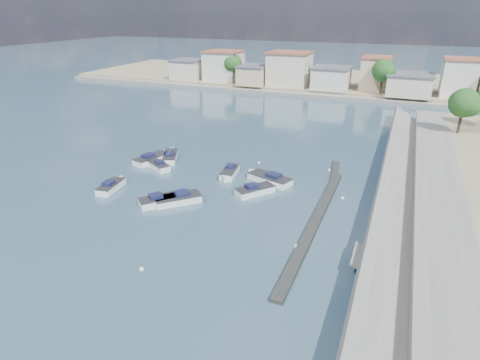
# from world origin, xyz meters

# --- Properties ---
(ground) EXTENTS (400.00, 400.00, 0.00)m
(ground) POSITION_xyz_m (0.00, 40.00, 0.00)
(ground) COLOR #314D62
(ground) RESTS_ON ground
(seawall_walkway) EXTENTS (5.00, 90.00, 1.80)m
(seawall_walkway) POSITION_xyz_m (18.50, 13.00, 0.90)
(seawall_walkway) COLOR slate
(seawall_walkway) RESTS_ON ground
(breakwater) EXTENTS (2.00, 31.02, 0.35)m
(breakwater) POSITION_xyz_m (6.90, 12.69, 0.17)
(breakwater) COLOR black
(breakwater) RESTS_ON ground
(far_shore_land) EXTENTS (160.00, 40.00, 1.40)m
(far_shore_land) POSITION_xyz_m (0.00, 92.00, 0.70)
(far_shore_land) COLOR gray
(far_shore_land) RESTS_ON ground
(far_shore_quay) EXTENTS (160.00, 2.50, 0.80)m
(far_shore_quay) POSITION_xyz_m (0.00, 71.00, 0.40)
(far_shore_quay) COLOR slate
(far_shore_quay) RESTS_ON ground
(far_town) EXTENTS (113.01, 12.80, 8.35)m
(far_town) POSITION_xyz_m (10.71, 76.92, 4.93)
(far_town) COLOR beige
(far_town) RESTS_ON far_shore_land
(shore_trees) EXTENTS (74.56, 38.32, 7.92)m
(shore_trees) POSITION_xyz_m (8.34, 68.11, 6.22)
(shore_trees) COLOR #38281E
(shore_trees) RESTS_ON ground
(motorboat_a) EXTENTS (2.25, 4.79, 1.48)m
(motorboat_a) POSITION_xyz_m (-17.20, 8.92, 0.38)
(motorboat_a) COLOR white
(motorboat_a) RESTS_ON ground
(motorboat_b) EXTENTS (4.40, 4.71, 1.48)m
(motorboat_b) POSITION_xyz_m (-9.57, 7.95, 0.38)
(motorboat_b) COLOR white
(motorboat_b) RESTS_ON ground
(motorboat_c) EXTENTS (6.25, 3.79, 1.48)m
(motorboat_c) POSITION_xyz_m (-0.77, 18.19, 0.38)
(motorboat_c) COLOR white
(motorboat_c) RESTS_ON ground
(motorboat_d) EXTENTS (5.07, 5.06, 1.48)m
(motorboat_d) POSITION_xyz_m (-8.33, 8.55, 0.38)
(motorboat_d) COLOR white
(motorboat_d) RESTS_ON ground
(motorboat_e) EXTENTS (3.45, 5.96, 1.48)m
(motorboat_e) POSITION_xyz_m (-18.06, 18.86, 0.38)
(motorboat_e) COLOR white
(motorboat_e) RESTS_ON ground
(motorboat_f) EXTENTS (4.16, 3.24, 1.48)m
(motorboat_f) POSITION_xyz_m (-15.88, 16.71, 0.38)
(motorboat_f) COLOR white
(motorboat_f) RESTS_ON ground
(motorboat_g) EXTENTS (2.29, 4.93, 1.48)m
(motorboat_g) POSITION_xyz_m (-5.97, 18.06, 0.38)
(motorboat_g) COLOR white
(motorboat_g) RESTS_ON ground
(motorboat_h) EXTENTS (4.23, 4.72, 1.48)m
(motorboat_h) POSITION_xyz_m (-0.85, 14.40, 0.38)
(motorboat_h) COLOR white
(motorboat_h) RESTS_ON ground
(sailboat) EXTENTS (3.75, 5.53, 9.00)m
(sailboat) POSITION_xyz_m (-16.30, 20.64, 0.42)
(sailboat) COLOR white
(sailboat) RESTS_ON ground
(mooring_buoys) EXTENTS (13.55, 28.35, 0.41)m
(mooring_buoys) POSITION_xyz_m (1.92, 14.00, 0.05)
(mooring_buoys) COLOR white
(mooring_buoys) RESTS_ON ground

